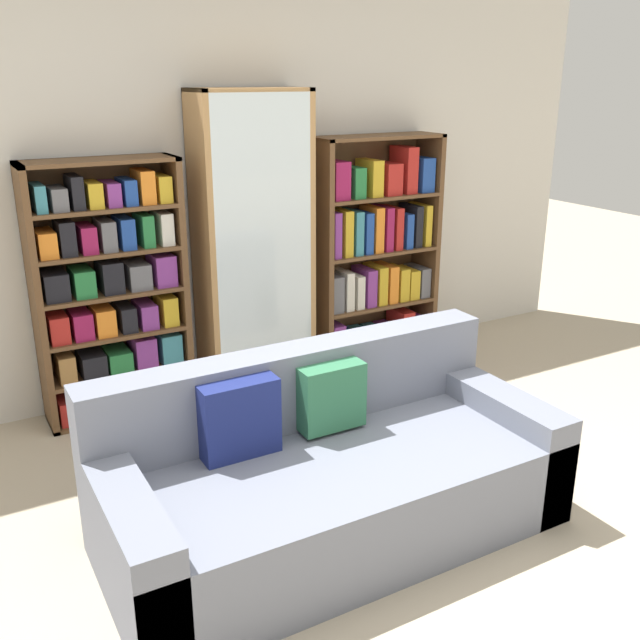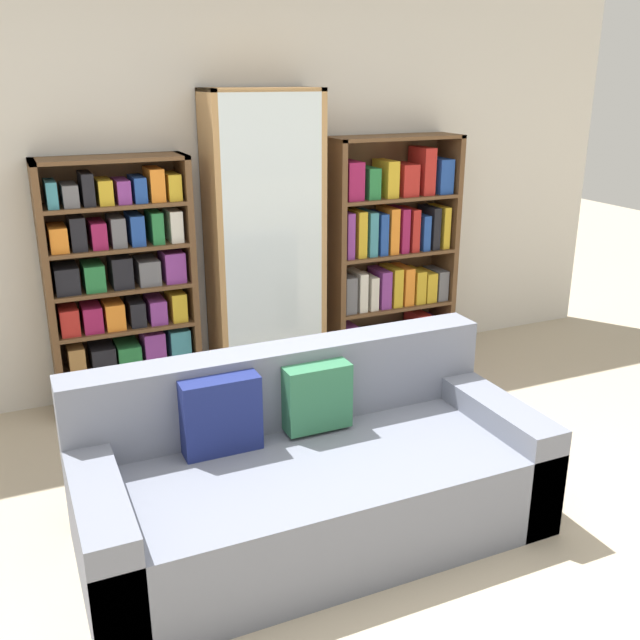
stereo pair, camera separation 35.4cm
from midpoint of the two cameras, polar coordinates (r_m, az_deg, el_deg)
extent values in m
plane|color=tan|center=(3.37, 5.32, -18.91)|extent=(16.00, 16.00, 0.00)
cube|color=beige|center=(4.89, -10.70, 10.23)|extent=(6.25, 0.06, 2.70)
cube|color=slate|center=(3.41, -1.86, -13.93)|extent=(2.12, 0.95, 0.43)
cube|color=slate|center=(3.51, -4.78, -5.31)|extent=(2.12, 0.20, 0.40)
cube|color=slate|center=(3.13, -18.37, -17.04)|extent=(0.20, 0.95, 0.55)
cube|color=slate|center=(3.86, 11.04, -9.11)|extent=(0.20, 0.95, 0.55)
cube|color=navy|center=(3.26, -9.55, -7.90)|extent=(0.36, 0.12, 0.36)
cube|color=#2D6B47|center=(3.43, -2.03, -6.22)|extent=(0.32, 0.12, 0.32)
cube|color=brown|center=(4.56, -23.86, 1.26)|extent=(0.04, 0.32, 1.61)
cube|color=brown|center=(4.71, -13.37, 2.92)|extent=(0.04, 0.32, 1.61)
cube|color=brown|center=(4.46, -19.62, 11.89)|extent=(0.91, 0.32, 0.02)
cube|color=brown|center=(4.89, -17.57, -6.81)|extent=(0.91, 0.32, 0.02)
cube|color=brown|center=(4.76, -18.92, 2.57)|extent=(0.91, 0.01, 1.61)
cube|color=brown|center=(4.78, -17.89, -3.86)|extent=(0.83, 0.32, 0.02)
cube|color=brown|center=(4.69, -18.21, -0.93)|extent=(0.83, 0.32, 0.02)
cube|color=brown|center=(4.62, -18.54, 2.11)|extent=(0.83, 0.32, 0.02)
cube|color=brown|center=(4.55, -18.88, 5.25)|extent=(0.83, 0.32, 0.02)
cube|color=brown|center=(4.50, -19.23, 8.46)|extent=(0.83, 0.32, 0.02)
cube|color=#AD231E|center=(4.81, -21.46, -6.60)|extent=(0.14, 0.24, 0.15)
cube|color=olive|center=(4.83, -19.48, -6.31)|extent=(0.11, 0.24, 0.14)
cube|color=#5B5B60|center=(4.84, -17.67, -5.81)|extent=(0.11, 0.24, 0.17)
cube|color=#8E1947|center=(4.87, -15.83, -5.39)|extent=(0.11, 0.24, 0.19)
cube|color=beige|center=(4.91, -14.00, -5.15)|extent=(0.10, 0.24, 0.17)
cube|color=olive|center=(4.70, -21.82, -3.46)|extent=(0.10, 0.24, 0.17)
cube|color=black|center=(4.72, -19.89, -3.29)|extent=(0.15, 0.24, 0.15)
cube|color=#237038|center=(4.75, -17.99, -3.02)|extent=(0.14, 0.24, 0.14)
cube|color=#7A3384|center=(4.76, -16.12, -2.33)|extent=(0.13, 0.24, 0.20)
cube|color=teal|center=(4.80, -14.20, -2.02)|extent=(0.13, 0.24, 0.20)
cube|color=#AD231E|center=(4.61, -22.39, -0.54)|extent=(0.11, 0.24, 0.17)
cube|color=#8E1947|center=(4.63, -20.73, -0.29)|extent=(0.11, 0.24, 0.16)
cube|color=orange|center=(4.64, -19.11, 0.00)|extent=(0.12, 0.24, 0.17)
cube|color=black|center=(4.67, -17.45, 0.22)|extent=(0.09, 0.24, 0.16)
cube|color=#7A3384|center=(4.69, -15.93, 0.45)|extent=(0.11, 0.24, 0.15)
cube|color=gold|center=(4.72, -14.36, 0.89)|extent=(0.09, 0.24, 0.18)
cube|color=black|center=(4.54, -22.62, 2.58)|extent=(0.14, 0.24, 0.16)
cube|color=#237038|center=(4.56, -20.66, 2.88)|extent=(0.12, 0.24, 0.16)
cube|color=black|center=(4.58, -18.65, 3.38)|extent=(0.12, 0.24, 0.19)
cube|color=#5B5B60|center=(4.61, -16.63, 3.47)|extent=(0.13, 0.24, 0.16)
cube|color=#7A3384|center=(4.64, -14.72, 3.98)|extent=(0.13, 0.24, 0.19)
cube|color=orange|center=(4.48, -23.29, 5.64)|extent=(0.10, 0.24, 0.15)
cube|color=black|center=(4.48, -21.92, 6.18)|extent=(0.09, 0.24, 0.20)
cube|color=#8E1947|center=(4.50, -20.41, 6.14)|extent=(0.09, 0.24, 0.16)
cube|color=#5B5B60|center=(4.52, -19.00, 6.47)|extent=(0.09, 0.24, 0.18)
cube|color=#1E4293|center=(4.54, -17.61, 6.70)|extent=(0.08, 0.24, 0.18)
cube|color=#237038|center=(4.57, -16.12, 6.97)|extent=(0.07, 0.24, 0.19)
cube|color=beige|center=(4.59, -14.70, 7.18)|extent=(0.08, 0.24, 0.20)
cube|color=teal|center=(4.43, -23.84, 8.93)|extent=(0.06, 0.24, 0.15)
cube|color=#5B5B60|center=(4.44, -22.52, 8.97)|extent=(0.09, 0.24, 0.13)
cube|color=black|center=(4.45, -21.28, 9.53)|extent=(0.07, 0.24, 0.19)
cube|color=gold|center=(4.47, -20.01, 9.43)|extent=(0.08, 0.24, 0.15)
cube|color=#7A3384|center=(4.49, -18.67, 9.55)|extent=(0.08, 0.24, 0.14)
cube|color=#1E4293|center=(4.51, -17.46, 9.79)|extent=(0.07, 0.24, 0.15)
cube|color=orange|center=(4.53, -16.20, 10.24)|extent=(0.09, 0.24, 0.20)
cube|color=gold|center=(4.55, -14.89, 10.16)|extent=(0.08, 0.24, 0.16)
cube|color=#AD7F4C|center=(4.69, -11.50, 5.42)|extent=(0.04, 0.36, 2.00)
cube|color=#AD7F4C|center=(4.95, -3.62, 6.47)|extent=(0.04, 0.36, 2.00)
cube|color=#AD7F4C|center=(4.69, -7.99, 17.80)|extent=(0.75, 0.36, 0.02)
cube|color=#AD7F4C|center=(5.12, -6.99, -4.84)|extent=(0.75, 0.36, 0.02)
cube|color=#AD7F4C|center=(4.97, -8.22, 6.36)|extent=(0.75, 0.01, 2.00)
cube|color=silver|center=(4.65, -6.63, 5.56)|extent=(0.67, 0.01, 1.97)
cube|color=#AD7F4C|center=(4.99, -7.14, -1.30)|extent=(0.67, 0.32, 0.02)
cube|color=#AD7F4C|center=(4.89, -7.29, 2.27)|extent=(0.67, 0.32, 0.02)
cube|color=#AD7F4C|center=(4.81, -7.46, 5.97)|extent=(0.67, 0.32, 0.02)
cube|color=#AD7F4C|center=(4.75, -7.62, 9.80)|extent=(0.67, 0.32, 0.02)
cube|color=#AD7F4C|center=(4.71, -7.80, 13.70)|extent=(0.67, 0.32, 0.02)
cylinder|color=silver|center=(5.03, -9.57, -4.71)|extent=(0.01, 0.01, 0.09)
cone|color=silver|center=(4.99, -9.63, -3.69)|extent=(0.09, 0.09, 0.11)
cylinder|color=silver|center=(5.08, -7.90, -4.38)|extent=(0.01, 0.01, 0.09)
cone|color=silver|center=(5.04, -7.95, -3.37)|extent=(0.09, 0.09, 0.11)
cylinder|color=silver|center=(5.12, -6.17, -4.13)|extent=(0.01, 0.01, 0.09)
cone|color=silver|center=(5.08, -6.21, -3.12)|extent=(0.09, 0.09, 0.11)
cylinder|color=silver|center=(5.20, -4.67, -3.71)|extent=(0.01, 0.01, 0.09)
cone|color=silver|center=(5.16, -4.70, -2.71)|extent=(0.09, 0.09, 0.11)
cylinder|color=silver|center=(4.88, -9.83, -1.38)|extent=(0.01, 0.01, 0.06)
cone|color=silver|center=(4.86, -9.88, -0.60)|extent=(0.09, 0.09, 0.08)
cylinder|color=silver|center=(4.94, -8.53, -1.06)|extent=(0.01, 0.01, 0.06)
cone|color=silver|center=(4.91, -8.57, -0.29)|extent=(0.09, 0.09, 0.08)
cylinder|color=silver|center=(4.98, -7.16, -0.83)|extent=(0.01, 0.01, 0.06)
cone|color=silver|center=(4.95, -7.20, -0.07)|extent=(0.09, 0.09, 0.08)
cylinder|color=silver|center=(5.01, -5.78, -0.63)|extent=(0.01, 0.01, 0.06)
cone|color=silver|center=(4.99, -5.81, 0.13)|extent=(0.09, 0.09, 0.08)
cylinder|color=silver|center=(5.09, -4.61, -0.30)|extent=(0.01, 0.01, 0.06)
cone|color=silver|center=(5.06, -4.63, 0.45)|extent=(0.09, 0.09, 0.08)
cylinder|color=silver|center=(4.79, -9.94, 2.45)|extent=(0.01, 0.01, 0.08)
cone|color=silver|center=(4.77, -10.00, 3.49)|extent=(0.09, 0.09, 0.10)
cylinder|color=silver|center=(4.85, -8.21, 2.74)|extent=(0.01, 0.01, 0.08)
cone|color=silver|center=(4.83, -8.26, 3.77)|extent=(0.09, 0.09, 0.10)
cylinder|color=silver|center=(4.91, -6.52, 3.02)|extent=(0.01, 0.01, 0.08)
cone|color=silver|center=(4.89, -6.56, 4.04)|extent=(0.09, 0.09, 0.10)
cylinder|color=silver|center=(4.96, -4.76, 3.23)|extent=(0.01, 0.01, 0.08)
cone|color=silver|center=(4.94, -4.79, 4.24)|extent=(0.09, 0.09, 0.10)
cylinder|color=silver|center=(4.72, -10.19, 6.23)|extent=(0.01, 0.01, 0.08)
cone|color=silver|center=(4.70, -10.25, 7.24)|extent=(0.09, 0.09, 0.09)
cylinder|color=silver|center=(4.76, -8.33, 6.43)|extent=(0.01, 0.01, 0.08)
cone|color=silver|center=(4.74, -8.38, 7.43)|extent=(0.09, 0.09, 0.09)
cylinder|color=silver|center=(4.83, -6.65, 6.69)|extent=(0.01, 0.01, 0.08)
cone|color=silver|center=(4.82, -6.69, 7.68)|extent=(0.09, 0.09, 0.09)
cylinder|color=silver|center=(4.89, -4.92, 6.90)|extent=(0.01, 0.01, 0.08)
cone|color=silver|center=(4.87, -4.94, 7.88)|extent=(0.09, 0.09, 0.09)
cylinder|color=silver|center=(4.65, -10.57, 10.15)|extent=(0.01, 0.01, 0.09)
cone|color=silver|center=(4.63, -10.65, 11.33)|extent=(0.09, 0.09, 0.11)
cylinder|color=silver|center=(4.70, -9.12, 10.31)|extent=(0.01, 0.01, 0.09)
cone|color=silver|center=(4.68, -9.19, 11.48)|extent=(0.09, 0.09, 0.11)
cylinder|color=silver|center=(4.72, -7.58, 10.44)|extent=(0.01, 0.01, 0.09)
cone|color=silver|center=(4.71, -7.63, 11.60)|extent=(0.09, 0.09, 0.11)
cylinder|color=silver|center=(4.77, -6.17, 10.58)|extent=(0.01, 0.01, 0.09)
cone|color=silver|center=(4.76, -6.21, 11.73)|extent=(0.09, 0.09, 0.11)
cylinder|color=silver|center=(4.83, -4.78, 10.72)|extent=(0.01, 0.01, 0.09)
cone|color=silver|center=(4.81, -4.81, 11.85)|extent=(0.09, 0.09, 0.11)
cylinder|color=silver|center=(4.60, -10.77, 14.04)|extent=(0.01, 0.01, 0.07)
cone|color=silver|center=(4.59, -10.83, 15.06)|extent=(0.09, 0.09, 0.09)
cylinder|color=silver|center=(4.67, -9.39, 14.19)|extent=(0.01, 0.01, 0.07)
cone|color=silver|center=(4.67, -9.45, 15.19)|extent=(0.09, 0.09, 0.09)
cylinder|color=silver|center=(4.70, -7.83, 14.29)|extent=(0.01, 0.01, 0.07)
cone|color=silver|center=(4.70, -7.87, 15.29)|extent=(0.09, 0.09, 0.09)
cylinder|color=silver|center=(4.74, -6.29, 14.39)|extent=(0.01, 0.01, 0.07)
cone|color=silver|center=(4.73, -6.33, 15.38)|extent=(0.09, 0.09, 0.09)
cylinder|color=silver|center=(4.80, -4.91, 14.49)|extent=(0.01, 0.01, 0.07)
cone|color=silver|center=(4.79, -4.94, 15.46)|extent=(0.09, 0.09, 0.09)
cube|color=brown|center=(5.08, -1.96, 4.93)|extent=(0.04, 0.32, 1.67)
cube|color=brown|center=(5.56, 6.65, 6.05)|extent=(0.04, 0.32, 1.67)
cube|color=brown|center=(5.17, 2.68, 14.43)|extent=(0.97, 0.32, 0.02)
cube|color=brown|center=(5.55, 2.42, -2.76)|extent=(0.97, 0.32, 0.02)
cube|color=brown|center=(5.43, 1.68, 5.86)|extent=(0.97, 0.01, 1.67)
cube|color=brown|center=(5.41, 2.48, 1.35)|extent=(0.89, 0.32, 0.02)
cube|color=brown|center=(5.30, 2.54, 5.53)|extent=(0.89, 0.32, 0.02)
cube|color=brown|center=(5.22, 2.61, 9.86)|extent=(0.89, 0.32, 0.02)
cube|color=#7A3384|center=(5.31, -0.94, -1.84)|extent=(0.10, 0.24, 0.31)
cube|color=#1E4293|center=(5.38, 0.25, -2.03)|extent=(0.10, 0.24, 0.23)
cube|color=teal|center=(5.44, 1.39, -1.85)|extent=(0.10, 0.24, 0.22)
cube|color=teal|center=(5.50, 2.47, -1.65)|extent=(0.10, 0.24, 0.21)
cube|color=#7A3384|center=(5.56, 3.55, -1.42)|extent=(0.10, 0.24, 0.22)
cube|color=#AD231E|center=(5.61, 4.63, -0.70)|extent=(0.11, 0.24, 0.32)
cube|color=#7A3384|center=(5.69, 5.73, -0.78)|extent=(0.09, 0.24, 0.25)
cube|color=#5B5B60|center=(5.17, -1.07, 2.22)|extent=(0.09, 0.24, 0.27)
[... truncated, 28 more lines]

